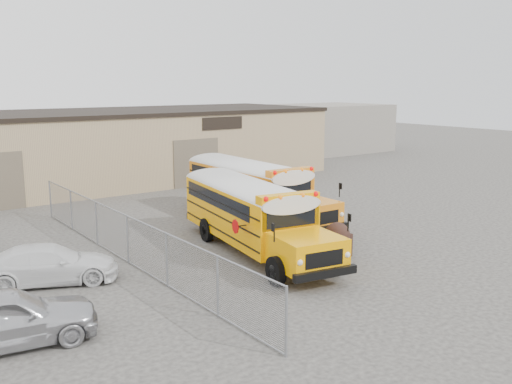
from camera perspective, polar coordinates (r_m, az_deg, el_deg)
ground at (r=22.13m, az=5.11°, el=-6.16°), size 120.00×120.00×0.00m
warehouse at (r=38.65m, az=-14.97°, el=4.45°), size 30.20×10.20×4.67m
chainlink_fence at (r=21.19m, az=-12.71°, el=-4.63°), size 0.07×18.07×1.81m
distant_building_right at (r=55.25m, az=7.25°, el=6.40°), size 10.00×8.00×4.40m
school_bus_left at (r=27.28m, az=-5.83°, el=0.56°), size 3.83×9.72×2.77m
school_bus_right at (r=32.14m, az=-6.20°, el=2.19°), size 3.05×9.75×2.83m
tarp_bundle at (r=21.76m, az=8.12°, el=-4.67°), size 0.97×0.97×1.32m
car_silver at (r=15.70m, az=-23.82°, el=-11.46°), size 4.67×2.49×1.51m
car_white at (r=19.97m, az=-19.99°, el=-6.80°), size 4.72×3.27×1.27m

